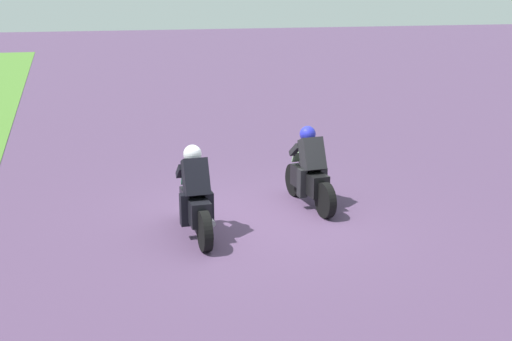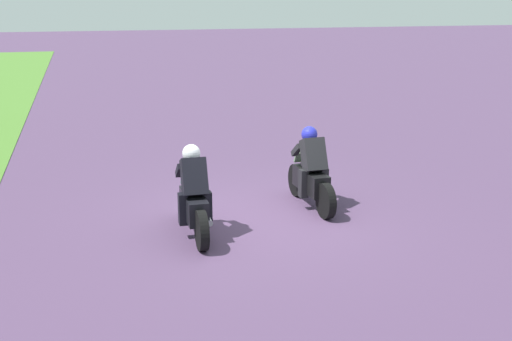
# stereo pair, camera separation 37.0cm
# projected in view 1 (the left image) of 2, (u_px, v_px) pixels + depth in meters

# --- Properties ---
(ground_plane) EXTENTS (120.00, 120.00, 0.00)m
(ground_plane) POSITION_uv_depth(u_px,v_px,m) (258.00, 219.00, 11.63)
(ground_plane) COLOR #4F3858
(rider_lane_a) EXTENTS (2.04, 0.55, 1.51)m
(rider_lane_a) POSITION_uv_depth(u_px,v_px,m) (310.00, 174.00, 12.17)
(rider_lane_a) COLOR black
(rider_lane_a) RESTS_ON ground_plane
(rider_lane_b) EXTENTS (2.04, 0.54, 1.51)m
(rider_lane_b) POSITION_uv_depth(u_px,v_px,m) (195.00, 199.00, 10.68)
(rider_lane_b) COLOR black
(rider_lane_b) RESTS_ON ground_plane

